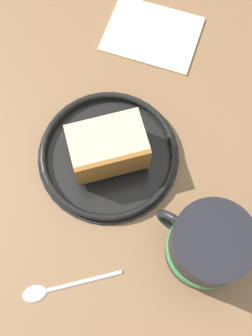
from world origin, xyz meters
The scene contains 6 objects.
ground_plane centered at (0.00, 0.00, -1.50)cm, with size 123.95×123.95×3.00cm, color brown.
small_plate centered at (-5.00, -2.67, 0.77)cm, with size 18.79×18.79×1.57cm.
cake_slice centered at (-4.77, -2.54, 3.64)cm, with size 10.16×11.28×5.75cm.
tea_mug centered at (4.11, 11.92, 4.31)cm, with size 9.33×11.42×9.00cm.
teaspoon centered at (13.40, -4.52, 0.35)cm, with size 7.06×11.33×0.80cm.
folded_napkin centered at (-25.42, -1.81, 0.30)cm, with size 10.41×13.52×0.60cm, color beige.
Camera 1 is at (14.21, 5.04, 53.39)cm, focal length 45.70 mm.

